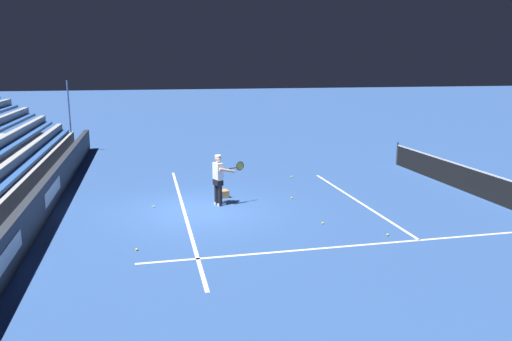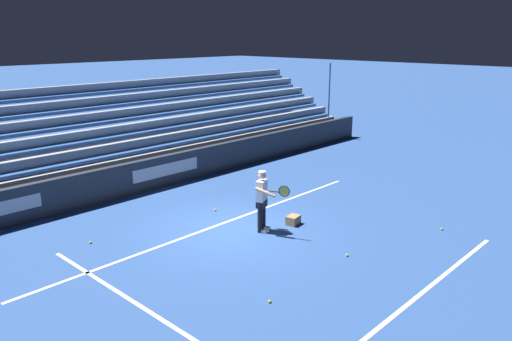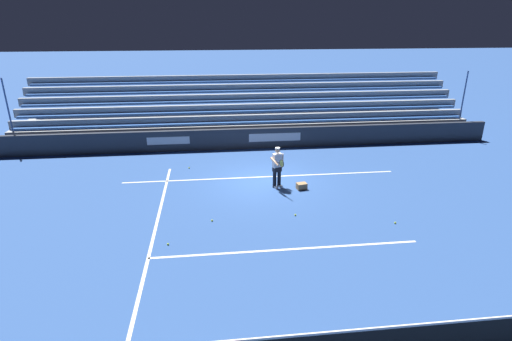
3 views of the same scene
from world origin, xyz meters
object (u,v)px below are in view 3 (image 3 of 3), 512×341
tennis_ball_stray_back (168,244)px  tennis_player (277,167)px  tennis_ball_far_right (189,168)px  tennis_ball_near_player (212,220)px  ball_box_cardboard (302,186)px  tennis_ball_by_box (295,215)px  tennis_ball_far_left (395,223)px  tennis_ball_on_baseline (273,168)px

tennis_ball_stray_back → tennis_player: bearing=-134.9°
tennis_ball_far_right → tennis_ball_near_player: (-1.00, 5.38, 0.00)m
ball_box_cardboard → tennis_ball_by_box: ball_box_cardboard is taller
tennis_player → tennis_ball_far_left: tennis_player is taller
tennis_ball_far_left → tennis_ball_near_player: 6.27m
tennis_ball_stray_back → tennis_ball_near_player: (-1.37, -1.40, 0.00)m
tennis_ball_by_box → tennis_ball_on_baseline: bearing=-89.6°
tennis_player → ball_box_cardboard: bearing=162.6°
tennis_player → tennis_ball_near_player: tennis_player is taller
tennis_ball_far_left → tennis_ball_on_baseline: bearing=-60.2°
tennis_player → ball_box_cardboard: size_ratio=4.29×
tennis_player → tennis_ball_near_player: 3.93m
tennis_player → tennis_ball_near_player: size_ratio=25.98×
tennis_player → tennis_ball_far_right: (3.72, -2.68, -0.86)m
tennis_ball_far_right → tennis_ball_near_player: same height
tennis_ball_far_right → tennis_ball_near_player: 5.48m
tennis_player → ball_box_cardboard: 1.27m
tennis_player → tennis_ball_on_baseline: size_ratio=25.98×
tennis_ball_far_left → tennis_ball_far_right: bearing=-41.1°
tennis_ball_near_player → tennis_ball_by_box: 2.94m
tennis_ball_on_baseline → tennis_ball_by_box: (-0.03, 4.79, 0.00)m
ball_box_cardboard → tennis_ball_stray_back: (5.06, 3.80, -0.10)m
ball_box_cardboard → tennis_ball_far_right: size_ratio=6.06×
ball_box_cardboard → tennis_ball_far_right: (4.69, -2.99, -0.10)m
tennis_player → tennis_ball_stray_back: size_ratio=25.98×
tennis_ball_stray_back → tennis_ball_on_baseline: (-4.28, -6.27, 0.00)m
tennis_ball_stray_back → tennis_ball_by_box: 4.56m
tennis_ball_stray_back → tennis_ball_by_box: bearing=-161.1°
tennis_ball_far_left → tennis_ball_near_player: bearing=-8.2°
tennis_ball_stray_back → tennis_ball_far_right: 6.80m
tennis_ball_by_box → ball_box_cardboard: bearing=-107.9°
ball_box_cardboard → tennis_ball_on_baseline: bearing=-72.4°
tennis_ball_stray_back → tennis_ball_far_left: 7.60m
ball_box_cardboard → tennis_ball_stray_back: ball_box_cardboard is taller
tennis_ball_by_box → tennis_ball_far_left: bearing=163.4°
tennis_ball_stray_back → tennis_ball_by_box: same height
tennis_ball_near_player → tennis_ball_by_box: size_ratio=1.00×
ball_box_cardboard → tennis_ball_stray_back: 6.33m
tennis_player → tennis_ball_near_player: bearing=44.8°
tennis_ball_far_right → tennis_ball_on_baseline: (-3.91, 0.52, 0.00)m
tennis_ball_stray_back → tennis_ball_near_player: same height
tennis_ball_stray_back → tennis_ball_near_player: size_ratio=1.00×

